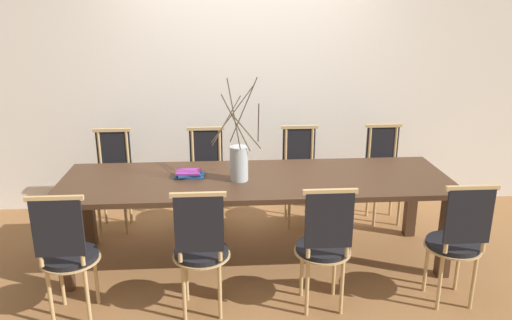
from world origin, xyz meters
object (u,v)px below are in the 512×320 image
(dining_table, at_px, (256,187))
(chair_near_center, at_px, (324,243))
(vase_centerpiece, at_px, (239,162))
(chair_far_center, at_px, (300,172))
(book_stack, at_px, (189,174))

(dining_table, xyz_separation_m, chair_near_center, (0.41, -0.73, -0.14))
(vase_centerpiece, bearing_deg, chair_far_center, 51.90)
(dining_table, bearing_deg, chair_far_center, 57.33)
(vase_centerpiece, bearing_deg, book_stack, 164.72)
(vase_centerpiece, relative_size, book_stack, 3.23)
(chair_near_center, distance_m, book_stack, 1.26)
(chair_near_center, relative_size, vase_centerpiece, 1.17)
(chair_near_center, bearing_deg, vase_centerpiece, 128.10)
(dining_table, height_order, chair_far_center, chair_far_center)
(dining_table, bearing_deg, book_stack, 172.48)
(chair_near_center, bearing_deg, book_stack, 139.50)
(chair_near_center, height_order, chair_far_center, same)
(chair_near_center, xyz_separation_m, vase_centerpiece, (-0.55, 0.70, 0.36))
(vase_centerpiece, bearing_deg, chair_near_center, -51.90)
(dining_table, bearing_deg, chair_near_center, -60.75)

